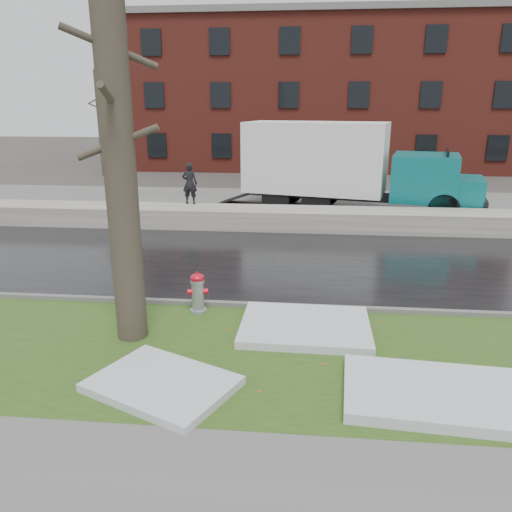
# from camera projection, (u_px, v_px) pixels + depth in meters

# --- Properties ---
(ground) EXTENTS (120.00, 120.00, 0.00)m
(ground) POSITION_uv_depth(u_px,v_px,m) (252.00, 327.00, 10.38)
(ground) COLOR #47423D
(ground) RESTS_ON ground
(verge) EXTENTS (60.00, 4.50, 0.04)m
(verge) POSITION_uv_depth(u_px,v_px,m) (244.00, 355.00, 9.18)
(verge) COLOR #2A4517
(verge) RESTS_ON ground
(road) EXTENTS (60.00, 7.00, 0.03)m
(road) POSITION_uv_depth(u_px,v_px,m) (268.00, 262.00, 14.66)
(road) COLOR black
(road) RESTS_ON ground
(parking_lot) EXTENTS (60.00, 9.00, 0.03)m
(parking_lot) POSITION_uv_depth(u_px,v_px,m) (282.00, 206.00, 22.75)
(parking_lot) COLOR slate
(parking_lot) RESTS_ON ground
(curb) EXTENTS (60.00, 0.15, 0.14)m
(curb) POSITION_uv_depth(u_px,v_px,m) (256.00, 306.00, 11.31)
(curb) COLOR slate
(curb) RESTS_ON ground
(snowbank) EXTENTS (60.00, 1.60, 0.75)m
(snowbank) POSITION_uv_depth(u_px,v_px,m) (277.00, 218.00, 18.55)
(snowbank) COLOR #BCB7AC
(snowbank) RESTS_ON ground
(brick_building) EXTENTS (26.00, 12.00, 10.00)m
(brick_building) POSITION_uv_depth(u_px,v_px,m) (321.00, 96.00, 37.28)
(brick_building) COLOR maroon
(brick_building) RESTS_ON ground
(bg_tree_left) EXTENTS (1.40, 1.62, 6.50)m
(bg_tree_left) POSITION_uv_depth(u_px,v_px,m) (100.00, 123.00, 31.48)
(bg_tree_left) COLOR brown
(bg_tree_left) RESTS_ON ground
(bg_tree_center) EXTENTS (1.40, 1.62, 6.50)m
(bg_tree_center) POSITION_uv_depth(u_px,v_px,m) (206.00, 121.00, 34.72)
(bg_tree_center) COLOR brown
(bg_tree_center) RESTS_ON ground
(fire_hydrant) EXTENTS (0.46, 0.42, 0.94)m
(fire_hydrant) POSITION_uv_depth(u_px,v_px,m) (198.00, 291.00, 10.92)
(fire_hydrant) COLOR #9C9EA4
(fire_hydrant) RESTS_ON verge
(tree) EXTENTS (1.52, 1.81, 7.32)m
(tree) POSITION_uv_depth(u_px,v_px,m) (118.00, 147.00, 8.85)
(tree) COLOR brown
(tree) RESTS_ON verge
(box_truck) EXTENTS (11.33, 4.69, 3.75)m
(box_truck) POSITION_uv_depth(u_px,v_px,m) (343.00, 165.00, 21.01)
(box_truck) COLOR black
(box_truck) RESTS_ON ground
(worker) EXTENTS (0.59, 0.39, 1.58)m
(worker) POSITION_uv_depth(u_px,v_px,m) (190.00, 183.00, 19.10)
(worker) COLOR black
(worker) RESTS_ON snowbank
(snow_patch_near) EXTENTS (2.64, 2.05, 0.16)m
(snow_patch_near) POSITION_uv_depth(u_px,v_px,m) (305.00, 327.00, 10.14)
(snow_patch_near) COLOR silver
(snow_patch_near) RESTS_ON verge
(snow_patch_far) EXTENTS (2.67, 2.38, 0.14)m
(snow_patch_far) POSITION_uv_depth(u_px,v_px,m) (162.00, 384.00, 8.08)
(snow_patch_far) COLOR silver
(snow_patch_far) RESTS_ON verge
(snow_patch_side) EXTENTS (2.93, 2.02, 0.18)m
(snow_patch_side) POSITION_uv_depth(u_px,v_px,m) (435.00, 394.00, 7.76)
(snow_patch_side) COLOR silver
(snow_patch_side) RESTS_ON verge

